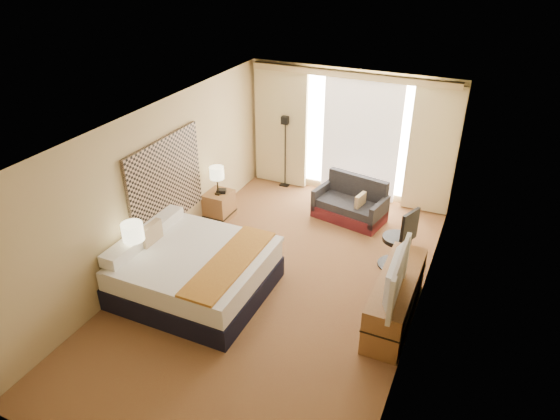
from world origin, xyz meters
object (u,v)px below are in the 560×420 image
at_px(nightstand_left, 135,278).
at_px(loveseat, 351,206).
at_px(bed, 194,271).
at_px(television, 390,275).
at_px(desk_chair, 400,242).
at_px(lamp_right, 217,173).
at_px(floor_lamp, 285,137).
at_px(lamp_left, 133,233).
at_px(nightstand_right, 219,206).
at_px(media_dresser, 395,298).

distance_m(nightstand_left, loveseat, 4.21).
bearing_deg(nightstand_left, loveseat, 57.14).
distance_m(bed, television, 2.92).
bearing_deg(desk_chair, lamp_right, -160.77).
height_order(bed, loveseat, bed).
relative_size(floor_lamp, lamp_left, 2.37).
xyz_separation_m(nightstand_right, lamp_right, (0.03, -0.06, 0.70)).
distance_m(loveseat, lamp_right, 2.60).
bearing_deg(lamp_left, media_dresser, 15.25).
bearing_deg(floor_lamp, loveseat, -25.16).
distance_m(loveseat, television, 3.32).
distance_m(media_dresser, desk_chair, 1.28).
xyz_separation_m(desk_chair, lamp_left, (-3.41, -2.25, 0.57)).
relative_size(nightstand_right, lamp_right, 0.99).
bearing_deg(lamp_right, floor_lamp, 74.61).
bearing_deg(television, desk_chair, 3.80).
bearing_deg(floor_lamp, bed, -86.32).
bearing_deg(desk_chair, nightstand_left, -124.88).
distance_m(bed, lamp_left, 1.08).
distance_m(nightstand_left, desk_chair, 4.17).
bearing_deg(loveseat, desk_chair, -34.77).
bearing_deg(nightstand_right, nightstand_left, -90.00).
xyz_separation_m(floor_lamp, lamp_right, (-0.52, -1.91, -0.12)).
xyz_separation_m(nightstand_right, loveseat, (2.28, 1.04, -0.00)).
xyz_separation_m(nightstand_left, loveseat, (2.28, 3.54, -0.00)).
relative_size(nightstand_right, media_dresser, 0.31).
relative_size(bed, lamp_left, 3.19).
bearing_deg(television, media_dresser, -8.66).
bearing_deg(bed, floor_lamp, 93.68).
height_order(media_dresser, television, television).
bearing_deg(nightstand_right, media_dresser, -21.40).
bearing_deg(desk_chair, lamp_left, -125.11).
bearing_deg(bed, lamp_right, 110.88).
height_order(loveseat, desk_chair, desk_chair).
distance_m(lamp_left, television, 3.64).
bearing_deg(loveseat, lamp_left, -111.30).
height_order(lamp_left, lamp_right, lamp_left).
distance_m(nightstand_right, media_dresser, 3.97).
xyz_separation_m(media_dresser, loveseat, (-1.42, 2.49, -0.08)).
relative_size(desk_chair, television, 0.95).
bearing_deg(nightstand_right, floor_lamp, 73.31).
distance_m(nightstand_right, desk_chair, 3.48).
distance_m(loveseat, lamp_left, 4.21).
height_order(nightstand_left, media_dresser, media_dresser).
bearing_deg(loveseat, lamp_right, -142.77).
height_order(loveseat, lamp_left, lamp_left).
relative_size(floor_lamp, desk_chair, 1.42).
bearing_deg(nightstand_right, television, -27.42).
distance_m(bed, desk_chair, 3.28).
height_order(nightstand_left, floor_lamp, floor_lamp).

